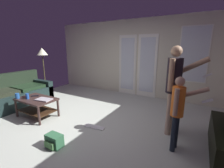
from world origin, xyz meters
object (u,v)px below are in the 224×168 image
at_px(person_adult, 174,83).
at_px(floor_lamp, 42,54).
at_px(cup_by_laptop, 27,96).
at_px(tv_remote_black, 35,96).
at_px(coffee_table, 37,103).
at_px(loose_keyboard, 94,127).
at_px(cup_near_edge, 17,96).
at_px(backpack, 54,141).
at_px(laptop_closed, 44,99).
at_px(dvd_remote_slim, 25,97).
at_px(person_child, 178,108).
at_px(leather_couch, 14,95).

relative_size(person_adult, floor_lamp, 1.03).
height_order(cup_by_laptop, tv_remote_black, cup_by_laptop).
bearing_deg(person_adult, coffee_table, -163.63).
xyz_separation_m(loose_keyboard, cup_near_edge, (-1.86, -0.47, 0.50)).
bearing_deg(floor_lamp, backpack, -35.20).
relative_size(coffee_table, cup_near_edge, 7.39).
height_order(floor_lamp, laptop_closed, floor_lamp).
bearing_deg(cup_by_laptop, laptop_closed, 18.82).
bearing_deg(cup_near_edge, tv_remote_black, 56.49).
xyz_separation_m(floor_lamp, dvd_remote_slim, (1.17, -1.42, -0.93)).
height_order(person_adult, floor_lamp, person_adult).
relative_size(backpack, dvd_remote_slim, 1.65).
bearing_deg(laptop_closed, tv_remote_black, 161.39).
bearing_deg(person_adult, person_child, -73.13).
height_order(backpack, cup_near_edge, cup_near_edge).
bearing_deg(person_child, dvd_remote_slim, -172.91).
relative_size(laptop_closed, tv_remote_black, 2.03).
height_order(backpack, loose_keyboard, backpack).
bearing_deg(cup_by_laptop, cup_near_edge, -156.35).
bearing_deg(coffee_table, person_child, 6.41).
distance_m(leather_couch, person_child, 4.22).
xyz_separation_m(leather_couch, person_child, (4.19, 0.23, 0.42)).
xyz_separation_m(person_adult, floor_lamp, (-4.35, 0.51, 0.40)).
bearing_deg(person_child, cup_by_laptop, -171.88).
distance_m(coffee_table, laptop_closed, 0.28).
relative_size(coffee_table, tv_remote_black, 5.40).
relative_size(person_adult, cup_by_laptop, 13.26).
relative_size(floor_lamp, tv_remote_black, 9.42).
height_order(coffee_table, cup_by_laptop, cup_by_laptop).
bearing_deg(leather_couch, person_child, 3.10).
distance_m(leather_couch, coffee_table, 1.17).
height_order(leather_couch, coffee_table, leather_couch).
bearing_deg(dvd_remote_slim, person_child, -14.12).
bearing_deg(leather_couch, dvd_remote_slim, -12.18).
bearing_deg(person_adult, dvd_remote_slim, -163.87).
xyz_separation_m(coffee_table, floor_lamp, (-1.47, 1.35, 1.07)).
bearing_deg(cup_by_laptop, tv_remote_black, 97.43).
xyz_separation_m(floor_lamp, laptop_closed, (1.72, -1.33, -0.93)).
height_order(coffee_table, dvd_remote_slim, dvd_remote_slim).
relative_size(laptop_closed, dvd_remote_slim, 2.03).
height_order(cup_near_edge, cup_by_laptop, same).
xyz_separation_m(loose_keyboard, laptop_closed, (-1.24, -0.23, 0.45)).
distance_m(person_child, backpack, 2.07).
height_order(coffee_table, loose_keyboard, coffee_table).
distance_m(floor_lamp, tv_remote_black, 2.03).
height_order(person_child, loose_keyboard, person_child).
bearing_deg(cup_near_edge, coffee_table, 29.50).
xyz_separation_m(floor_lamp, cup_by_laptop, (1.32, -1.46, -0.88)).
distance_m(loose_keyboard, tv_remote_black, 1.73).
relative_size(coffee_table, floor_lamp, 0.57).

